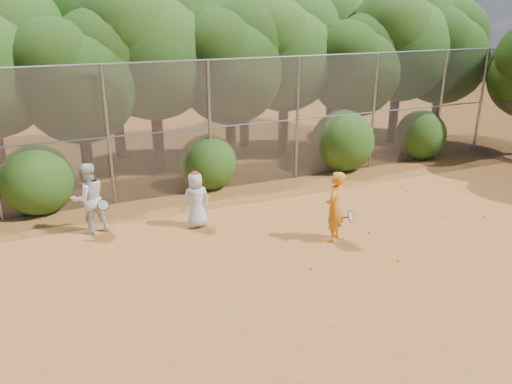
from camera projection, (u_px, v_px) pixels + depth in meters
name	position (u px, v px, depth m)	size (l,w,h in m)	color
ground	(343.00, 268.00, 11.03)	(80.00, 80.00, 0.00)	#985722
fence_back	(237.00, 123.00, 15.43)	(20.05, 0.09, 4.03)	gray
tree_2	(79.00, 73.00, 14.85)	(3.99, 3.47, 5.47)	black
tree_3	(153.00, 41.00, 16.38)	(4.89, 4.26, 6.70)	black
tree_4	(231.00, 59.00, 17.02)	(4.19, 3.64, 5.73)	black
tree_5	(286.00, 47.00, 18.54)	(4.51, 3.92, 6.17)	black
tree_6	(356.00, 63.00, 18.81)	(3.86, 3.36, 5.29)	black
tree_7	(402.00, 38.00, 20.00)	(4.77, 4.14, 6.53)	black
tree_8	(444.00, 49.00, 20.64)	(4.25, 3.70, 5.82)	black
tree_10	(111.00, 31.00, 17.82)	(5.15, 4.48, 7.06)	black
tree_11	(245.00, 42.00, 19.51)	(4.64, 4.03, 6.35)	black
tree_12	(335.00, 30.00, 21.59)	(5.02, 4.37, 6.88)	black
bush_0	(37.00, 177.00, 13.85)	(2.00, 2.00, 2.00)	#234A12
bush_1	(208.00, 160.00, 15.76)	(1.80, 1.80, 1.80)	#234A12
bush_2	(343.00, 138.00, 17.56)	(2.20, 2.20, 2.20)	#234A12
bush_3	(421.00, 133.00, 18.93)	(1.90, 1.90, 1.90)	#234A12
player_yellow	(335.00, 207.00, 12.07)	(0.89, 0.75, 1.77)	orange
player_teen	(196.00, 200.00, 12.90)	(0.74, 0.49, 1.51)	silver
player_white	(89.00, 198.00, 12.53)	(1.02, 0.87, 1.83)	silver
ball_0	(369.00, 232.00, 12.75)	(0.07, 0.07, 0.07)	yellow
ball_1	(358.00, 215.00, 13.76)	(0.07, 0.07, 0.07)	yellow
ball_2	(398.00, 260.00, 11.30)	(0.07, 0.07, 0.07)	yellow
ball_3	(485.00, 216.00, 13.71)	(0.07, 0.07, 0.07)	yellow
ball_4	(312.00, 268.00, 10.96)	(0.07, 0.07, 0.07)	yellow
ball_5	(407.00, 191.00, 15.59)	(0.07, 0.07, 0.07)	yellow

